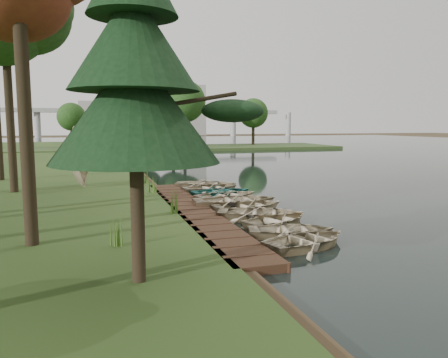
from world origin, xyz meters
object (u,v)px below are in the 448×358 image
object	(u,v)px
pine_tree	(134,71)
rowboat_0	(308,237)
boardwalk	(193,213)
rowboat_2	(278,218)
stored_rowboat	(83,181)
rowboat_1	(291,228)

from	to	relation	value
pine_tree	rowboat_0	bearing A→B (deg)	21.10
boardwalk	rowboat_2	size ratio (longest dim) A/B	5.29
rowboat_2	pine_tree	xyz separation A→B (m)	(-5.87, -5.22, 4.76)
pine_tree	boardwalk	bearing A→B (deg)	68.72
rowboat_0	pine_tree	xyz separation A→B (m)	(-5.54, -2.14, 4.74)
stored_rowboat	pine_tree	xyz separation A→B (m)	(1.43, -16.22, 4.44)
rowboat_1	stored_rowboat	size ratio (longest dim) A/B	0.83
rowboat_1	stored_rowboat	world-z (taller)	stored_rowboat
stored_rowboat	pine_tree	world-z (taller)	pine_tree
rowboat_2	stored_rowboat	xyz separation A→B (m)	(-7.30, 11.00, 0.31)
rowboat_1	stored_rowboat	distance (m)	14.55
rowboat_0	rowboat_2	distance (m)	3.10
boardwalk	pine_tree	xyz separation A→B (m)	(-3.17, -8.14, 4.97)
rowboat_0	rowboat_2	size ratio (longest dim) A/B	1.04
rowboat_1	rowboat_2	bearing A→B (deg)	5.36
boardwalk	stored_rowboat	distance (m)	9.31
rowboat_2	stored_rowboat	distance (m)	13.21
rowboat_1	rowboat_2	size ratio (longest dim) A/B	1.00
stored_rowboat	rowboat_2	bearing A→B (deg)	-125.86
rowboat_2	stored_rowboat	size ratio (longest dim) A/B	0.83
boardwalk	rowboat_2	bearing A→B (deg)	-47.35
boardwalk	stored_rowboat	bearing A→B (deg)	119.70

